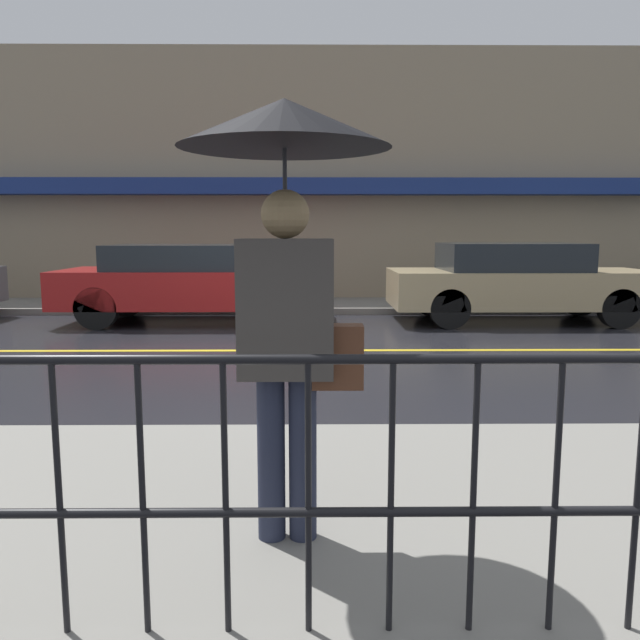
{
  "coord_description": "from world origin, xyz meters",
  "views": [
    {
      "loc": [
        0.77,
        -8.38,
        1.6
      ],
      "look_at": [
        0.82,
        -3.66,
        0.94
      ],
      "focal_mm": 35.0,
      "sensor_mm": 36.0,
      "label": 1
    }
  ],
  "objects": [
    {
      "name": "lane_marking",
      "position": [
        0.0,
        0.0,
        0.0
      ],
      "size": [
        25.2,
        0.12,
        0.01
      ],
      "color": "gold",
      "rests_on": "ground_plane"
    },
    {
      "name": "ground_plane",
      "position": [
        0.0,
        0.0,
        0.0
      ],
      "size": [
        80.0,
        80.0,
        0.0
      ],
      "primitive_type": "plane",
      "color": "black"
    },
    {
      "name": "car_tan",
      "position": [
        4.42,
        2.74,
        0.74
      ],
      "size": [
        4.6,
        1.82,
        1.41
      ],
      "color": "tan",
      "rests_on": "ground_plane"
    },
    {
      "name": "pedestrian",
      "position": [
        0.65,
        -5.51,
        1.71
      ],
      "size": [
        0.96,
        0.96,
        2.06
      ],
      "color": "#23283D",
      "rests_on": "sidewalk_near"
    },
    {
      "name": "railing_foreground",
      "position": [
        -0.0,
        -6.23,
        0.78
      ],
      "size": [
        12.0,
        0.04,
        1.05
      ],
      "color": "black",
      "rests_on": "sidewalk_near"
    },
    {
      "name": "sidewalk_near",
      "position": [
        0.0,
        -5.1,
        0.06
      ],
      "size": [
        28.0,
        2.77,
        0.13
      ],
      "color": "gray",
      "rests_on": "ground_plane"
    },
    {
      "name": "building_storefront",
      "position": [
        0.0,
        5.94,
        2.81
      ],
      "size": [
        28.0,
        0.85,
        5.64
      ],
      "color": "gray",
      "rests_on": "ground_plane"
    },
    {
      "name": "car_red",
      "position": [
        -1.48,
        2.74,
        0.74
      ],
      "size": [
        4.5,
        1.89,
        1.39
      ],
      "color": "maroon",
      "rests_on": "ground_plane"
    },
    {
      "name": "sidewalk_far",
      "position": [
        0.0,
        4.76,
        0.06
      ],
      "size": [
        28.0,
        2.1,
        0.13
      ],
      "color": "gray",
      "rests_on": "ground_plane"
    }
  ]
}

